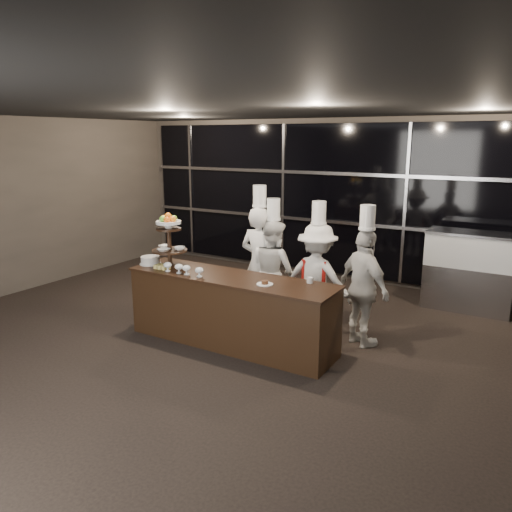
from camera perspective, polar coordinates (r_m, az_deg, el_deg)
The scene contains 14 objects.
room at distance 5.25m, azimuth -10.48°, elevation 0.52°, with size 10.00×10.00×10.00m.
window_wall at distance 9.47m, azimuth 9.67°, elevation 6.27°, with size 8.60×0.10×2.80m.
buffet_counter at distance 6.52m, azimuth -2.88°, elevation -6.17°, with size 2.84×0.74×0.92m.
display_stand at distance 6.88m, azimuth -9.92°, elevation 2.23°, with size 0.48×0.48×0.74m.
compotes at distance 6.54m, azimuth -8.36°, elevation -1.34°, with size 0.63×0.11×0.12m.
layer_cake at distance 7.13m, azimuth -11.99°, elevation -0.49°, with size 0.30×0.30×0.11m.
pastry_squares at distance 6.85m, azimuth -10.68°, elevation -1.22°, with size 0.20×0.13×0.05m.
small_plate at distance 6.01m, azimuth 1.01°, elevation -3.17°, with size 0.20×0.20×0.05m.
chef_cup at distance 6.11m, azimuth 6.19°, elevation -2.76°, with size 0.08×0.08×0.07m, color white.
display_case at distance 8.42m, azimuth 23.21°, elevation -1.18°, with size 1.31×0.57×1.24m.
chef_a at distance 7.27m, azimuth 0.41°, elevation -0.72°, with size 0.64×0.45×2.00m.
chef_b at distance 7.24m, azimuth 1.95°, elevation -1.61°, with size 0.91×0.82×1.82m.
chef_c at distance 6.86m, azimuth 6.99°, elevation -2.52°, with size 1.01×0.60×1.83m.
chef_d at distance 6.53m, azimuth 12.23°, elevation -3.45°, with size 0.96×0.81×1.84m.
Camera 1 is at (3.40, -3.83, 2.65)m, focal length 35.00 mm.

